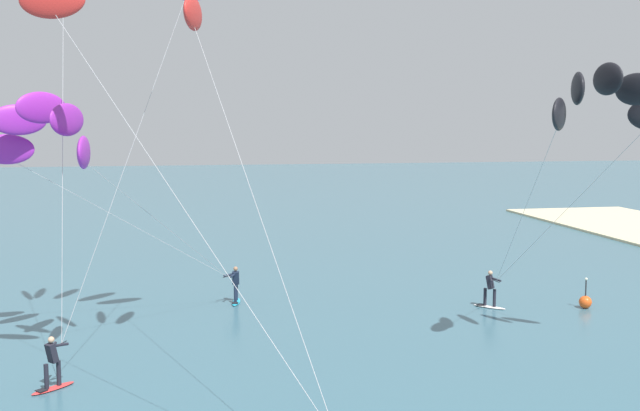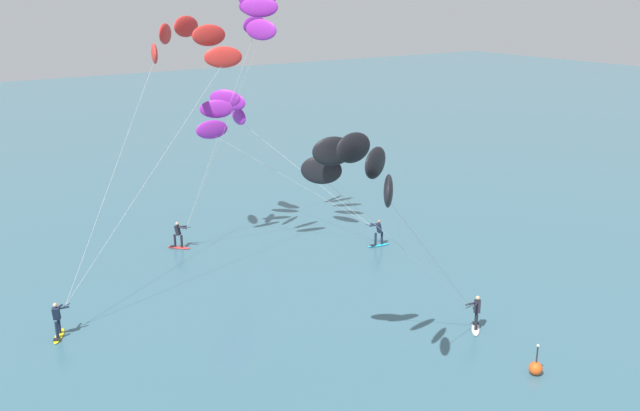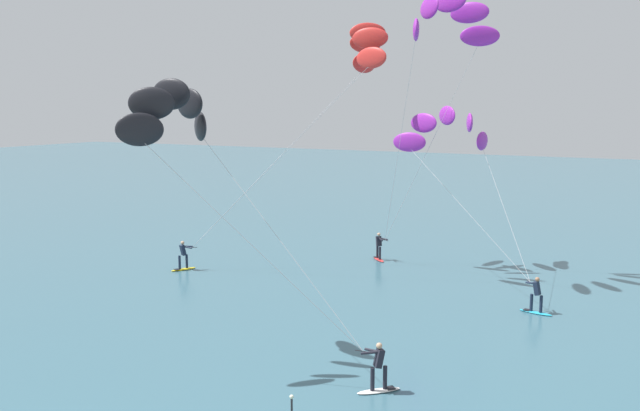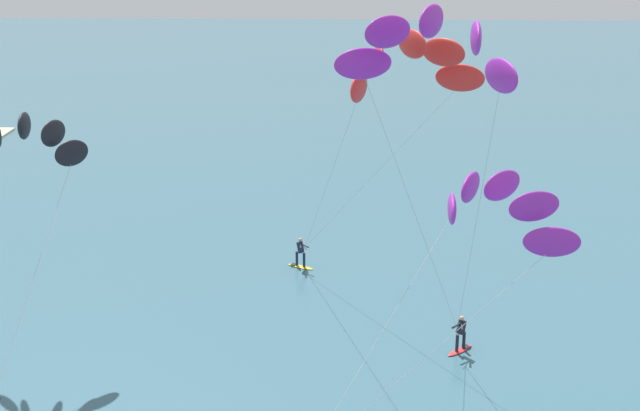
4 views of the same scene
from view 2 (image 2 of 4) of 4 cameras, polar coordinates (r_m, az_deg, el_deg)
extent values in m
ellipsoid|color=white|center=(32.95, 12.85, -9.95)|extent=(1.33, 1.30, 0.08)
cube|color=black|center=(33.29, 12.85, -9.55)|extent=(0.40, 0.40, 0.02)
cylinder|color=black|center=(32.56, 12.91, -9.46)|extent=(0.14, 0.14, 0.78)
cylinder|color=black|center=(32.95, 12.90, -9.12)|extent=(0.14, 0.14, 0.78)
cube|color=black|center=(32.45, 12.99, -8.20)|extent=(0.44, 0.44, 0.63)
sphere|color=tan|center=(32.28, 13.04, -7.52)|extent=(0.20, 0.20, 0.20)
cylinder|color=black|center=(31.99, 12.38, -8.24)|extent=(0.55, 0.07, 0.03)
cylinder|color=black|center=(32.12, 12.85, -8.11)|extent=(0.58, 0.35, 0.15)
cylinder|color=black|center=(32.24, 12.55, -7.99)|extent=(0.60, 0.26, 0.15)
ellipsoid|color=black|center=(25.85, 0.11, 2.97)|extent=(1.41, 1.26, 1.10)
ellipsoid|color=black|center=(25.15, 1.07, 4.55)|extent=(1.60, 0.79, 1.10)
ellipsoid|color=black|center=(24.23, 2.81, 4.84)|extent=(1.59, 0.45, 1.10)
ellipsoid|color=black|center=(23.49, 4.64, 3.57)|extent=(1.55, 1.00, 1.10)
ellipsoid|color=black|center=(23.25, 5.72, 1.22)|extent=(1.26, 1.41, 1.10)
cylinder|color=#B2B2B7|center=(28.67, 6.86, -3.53)|extent=(7.33, 1.23, 6.90)
cylinder|color=#B2B2B7|center=(27.54, 9.55, -4.56)|extent=(7.04, 2.41, 6.90)
ellipsoid|color=#23ADD1|center=(42.22, 4.90, -3.31)|extent=(1.54, 0.63, 0.08)
cube|color=black|center=(42.02, 4.41, -3.33)|extent=(0.33, 0.33, 0.02)
cylinder|color=#192338|center=(42.17, 5.18, -2.72)|extent=(0.14, 0.14, 0.78)
cylinder|color=#192338|center=(41.97, 4.65, -2.81)|extent=(0.14, 0.14, 0.78)
cube|color=#192338|center=(41.84, 4.94, -1.88)|extent=(0.37, 0.35, 0.63)
sphere|color=#9E7051|center=(41.70, 4.96, -1.33)|extent=(0.20, 0.20, 0.20)
cylinder|color=black|center=(41.86, 4.21, -1.63)|extent=(0.39, 0.43, 0.03)
cylinder|color=#192338|center=(41.71, 4.55, -1.67)|extent=(0.58, 0.34, 0.15)
cylinder|color=#192338|center=(41.92, 4.60, -1.57)|extent=(0.30, 0.59, 0.15)
ellipsoid|color=purple|center=(44.79, -6.80, 7.41)|extent=(0.41, 1.99, 1.10)
ellipsoid|color=purple|center=(43.83, -7.23, 8.59)|extent=(0.97, 1.97, 1.10)
ellipsoid|color=purple|center=(42.45, -7.93, 8.85)|extent=(1.57, 1.68, 1.10)
ellipsoid|color=purple|center=(41.19, -8.63, 7.97)|extent=(1.93, 1.13, 1.10)
ellipsoid|color=purple|center=(40.62, -9.01, 6.28)|extent=(1.99, 0.41, 1.10)
cylinder|color=#B2B2B7|center=(43.03, -1.46, 2.86)|extent=(4.47, 8.28, 5.65)
cylinder|color=#B2B2B7|center=(40.91, -2.28, 2.08)|extent=(7.84, 5.22, 5.65)
ellipsoid|color=yellow|center=(33.64, -20.94, -10.13)|extent=(0.99, 1.50, 0.08)
cube|color=black|center=(33.26, -21.10, -10.38)|extent=(0.38, 0.38, 0.02)
cylinder|color=#192338|center=(33.65, -20.94, -9.31)|extent=(0.14, 0.14, 0.78)
cylinder|color=#192338|center=(33.26, -21.10, -9.64)|extent=(0.14, 0.14, 0.78)
cube|color=#192338|center=(33.16, -21.15, -8.41)|extent=(0.41, 0.42, 0.63)
sphere|color=tan|center=(32.99, -21.23, -7.75)|extent=(0.20, 0.20, 0.20)
cylinder|color=black|center=(33.42, -20.48, -7.84)|extent=(0.50, 0.29, 0.03)
cylinder|color=#192338|center=(33.32, -20.96, -7.91)|extent=(0.45, 0.52, 0.15)
cylinder|color=#192338|center=(33.17, -20.70, -8.00)|extent=(0.61, 0.16, 0.15)
ellipsoid|color=red|center=(36.40, -8.08, 12.16)|extent=(1.99, 0.88, 1.10)
ellipsoid|color=red|center=(36.81, -9.26, 13.84)|extent=(2.00, 0.52, 1.10)
ellipsoid|color=red|center=(37.66, -11.11, 14.46)|extent=(1.90, 1.22, 1.10)
ellipsoid|color=red|center=(38.59, -12.79, 13.80)|extent=(1.50, 1.74, 1.10)
ellipsoid|color=red|center=(39.21, -13.65, 12.22)|extent=(0.88, 1.99, 1.10)
cylinder|color=#B2B2B7|center=(34.22, -14.04, 2.36)|extent=(9.77, 2.69, 10.11)
cylinder|color=#B2B2B7|center=(35.74, -16.80, 2.77)|extent=(7.61, 6.70, 10.11)
ellipsoid|color=red|center=(42.56, -11.71, -3.45)|extent=(1.28, 1.35, 0.08)
cube|color=black|center=(42.72, -12.22, -3.34)|extent=(0.40, 0.40, 0.02)
cylinder|color=black|center=(42.33, -11.47, -2.94)|extent=(0.14, 0.14, 0.78)
cylinder|color=black|center=(42.51, -12.02, -2.88)|extent=(0.14, 0.14, 0.78)
cube|color=black|center=(42.19, -11.80, -2.03)|extent=(0.44, 0.44, 0.63)
sphere|color=tan|center=(42.05, -11.84, -1.49)|extent=(0.20, 0.20, 0.20)
cylinder|color=black|center=(42.11, -11.07, -1.80)|extent=(0.51, 0.26, 0.03)
cylinder|color=black|center=(42.22, -11.44, -1.73)|extent=(0.61, 0.13, 0.15)
cylinder|color=black|center=(42.01, -11.45, -1.83)|extent=(0.48, 0.50, 0.15)
ellipsoid|color=purple|center=(37.50, -4.94, 14.41)|extent=(1.02, 2.10, 1.10)
ellipsoid|color=purple|center=(38.36, -5.09, 16.18)|extent=(1.66, 1.78, 1.10)
ellipsoid|color=purple|center=(41.42, -5.41, 16.26)|extent=(2.13, 0.42, 1.10)
ellipsoid|color=purple|center=(42.36, -5.44, 14.73)|extent=(2.10, 1.02, 1.10)
cylinder|color=#B2B2B7|center=(39.38, -8.22, 5.62)|extent=(3.17, 4.20, 11.41)
cylinder|color=#B2B2B7|center=(41.77, -8.29, 6.30)|extent=(5.24, 0.25, 11.41)
sphere|color=#EA5119|center=(29.92, 17.55, -12.83)|extent=(0.56, 0.56, 0.56)
cylinder|color=#262628|center=(29.62, 17.66, -11.77)|extent=(0.06, 0.06, 0.70)
sphere|color=#F2F2CC|center=(29.43, 17.74, -11.07)|extent=(0.12, 0.12, 0.12)
camera|label=1|loc=(35.27, -48.75, 0.50)|focal=43.10mm
camera|label=3|loc=(30.30, 53.80, -0.66)|focal=37.39mm
camera|label=4|loc=(58.24, 23.33, 19.18)|focal=48.75mm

